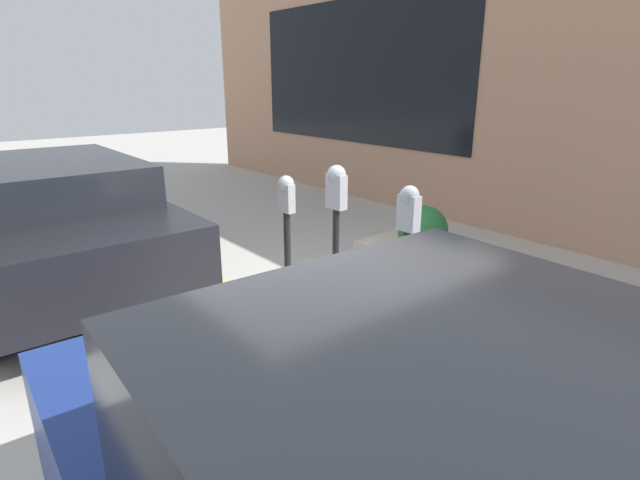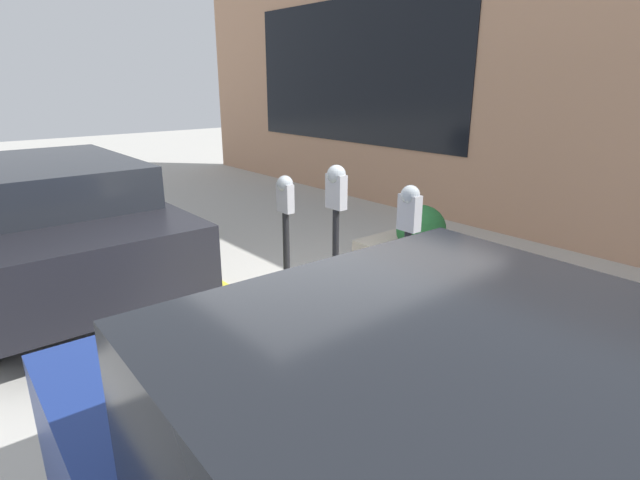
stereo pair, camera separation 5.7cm
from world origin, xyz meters
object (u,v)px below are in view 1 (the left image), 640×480
Objects in this scene: parking_meter_second at (336,212)px; planter_box at (421,257)px; parking_meter_middle at (287,214)px; parked_car_middle at (52,218)px; parking_meter_nearest at (407,240)px.

planter_box is (0.22, -1.51, -0.84)m from parking_meter_second.
parked_car_middle is at bearing 41.23° from parking_meter_middle.
parking_meter_nearest is 1.69m from parking_meter_middle.
parking_meter_middle is at bearing -138.33° from parked_car_middle.
parking_meter_second is 3.45m from parked_car_middle.
parked_car_middle reaches higher than parking_meter_middle.
parking_meter_second reaches higher than parking_meter_middle.
parking_meter_second reaches higher than planter_box.
planter_box is at bearing -54.84° from parking_meter_nearest.
parking_meter_second reaches higher than parking_meter_nearest.
parked_car_middle is (3.77, 1.79, -0.31)m from parking_meter_nearest.
planter_box is at bearing -113.52° from parking_meter_middle.
parking_meter_middle is at bearing -1.25° from parking_meter_nearest.
parking_meter_second is 1.16× the size of parking_meter_middle.
planter_box is 4.28m from parked_car_middle.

